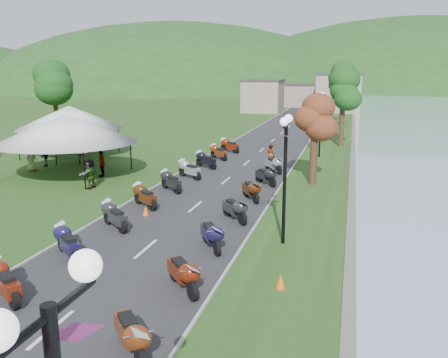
# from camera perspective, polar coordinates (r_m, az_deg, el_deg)

# --- Properties ---
(road) EXTENTS (7.00, 120.00, 0.02)m
(road) POSITION_cam_1_polar(r_m,az_deg,el_deg) (40.98, 4.55, 3.49)
(road) COLOR #2D2D30
(road) RESTS_ON ground
(hills_backdrop) EXTENTS (360.00, 120.00, 76.00)m
(hills_backdrop) POSITION_cam_1_polar(r_m,az_deg,el_deg) (200.00, 13.22, 10.68)
(hills_backdrop) COLOR #285621
(hills_backdrop) RESTS_ON ground
(far_building) EXTENTS (18.00, 16.00, 5.00)m
(far_building) POSITION_cam_1_polar(r_m,az_deg,el_deg) (85.37, 8.93, 9.96)
(far_building) COLOR gray
(far_building) RESTS_ON ground
(moto_row_left) EXTENTS (2.60, 43.00, 1.10)m
(moto_row_left) POSITION_cam_1_polar(r_m,az_deg,el_deg) (21.05, -13.19, -4.43)
(moto_row_left) COLOR #331411
(moto_row_left) RESTS_ON ground
(moto_row_right) EXTENTS (2.60, 35.02, 1.10)m
(moto_row_right) POSITION_cam_1_polar(r_m,az_deg,el_deg) (16.66, -3.12, -8.79)
(moto_row_right) COLOR #331411
(moto_row_right) RESTS_ON ground
(vendor_tent_main) EXTENTS (5.96, 5.96, 4.00)m
(vendor_tent_main) POSITION_cam_1_polar(r_m,az_deg,el_deg) (32.15, -18.35, 3.86)
(vendor_tent_main) COLOR silver
(vendor_tent_main) RESTS_ON ground
(vendor_tent_side) EXTENTS (5.52, 5.52, 4.00)m
(vendor_tent_side) POSITION_cam_1_polar(r_m,az_deg,el_deg) (39.82, -18.00, 5.52)
(vendor_tent_side) COLOR silver
(vendor_tent_side) RESTS_ON ground
(tree_lakeside) EXTENTS (2.25, 2.25, 6.26)m
(tree_lakeside) POSITION_cam_1_polar(r_m,az_deg,el_deg) (28.57, 10.84, 5.51)
(tree_lakeside) COLOR #1D551A
(tree_lakeside) RESTS_ON ground
(pedestrian_b) EXTENTS (0.93, 0.62, 1.77)m
(pedestrian_b) POSITION_cam_1_polar(r_m,az_deg,el_deg) (36.47, -16.74, 1.78)
(pedestrian_b) COLOR slate
(pedestrian_b) RESTS_ON ground
(pedestrian_c) EXTENTS (1.10, 0.97, 1.62)m
(pedestrian_c) POSITION_cam_1_polar(r_m,az_deg,el_deg) (36.20, -20.68, 1.41)
(pedestrian_c) COLOR slate
(pedestrian_c) RESTS_ON ground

